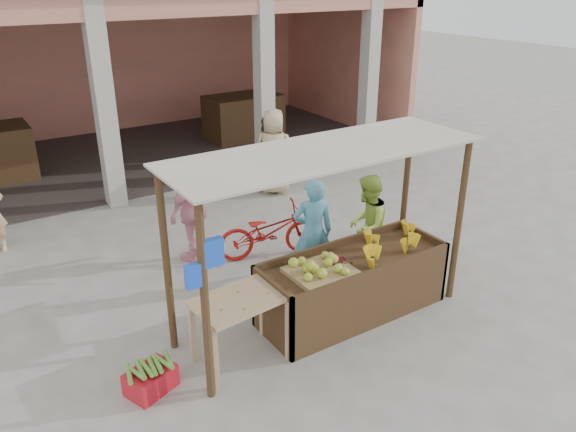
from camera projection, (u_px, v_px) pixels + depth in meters
ground at (322, 323)px, 7.50m from camera, size 60.00×60.00×0.00m
market_building at (105, 45)px, 13.30m from camera, size 14.40×6.40×4.20m
fruit_stall at (352, 287)px, 7.59m from camera, size 2.60×0.95×0.80m
stall_awning at (322, 184)px, 6.75m from camera, size 4.09×1.35×2.39m
banana_heap at (389, 244)px, 7.66m from camera, size 1.14×0.62×0.21m
melon_tray at (321, 268)px, 7.06m from camera, size 0.80×0.69×0.21m
berry_heap at (337, 261)px, 7.29m from camera, size 0.42×0.34×0.13m
side_table at (240, 309)px, 6.52m from camera, size 1.13×0.81×0.86m
papaya_pile at (239, 290)px, 6.42m from camera, size 0.78×0.44×0.22m
red_crate at (151, 380)px, 6.26m from camera, size 0.62×0.54×0.27m
plantain_bundle at (149, 367)px, 6.19m from camera, size 0.43×0.30×0.09m
produce_sacks at (282, 161)px, 12.91m from camera, size 0.79×0.74×0.60m
vendor_blue at (313, 229)px, 8.18m from camera, size 0.79×0.70×1.75m
vendor_green at (367, 223)px, 8.44m from camera, size 0.93×0.84×1.68m
motorcycle at (269, 230)px, 9.10m from camera, size 1.07×1.87×0.92m
shopper_b at (193, 206)px, 8.85m from camera, size 1.22×0.99×1.83m
shopper_c at (274, 147)px, 11.54m from camera, size 1.12×1.09×1.97m
shopper_d at (270, 145)px, 12.57m from camera, size 0.73×1.44×1.50m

